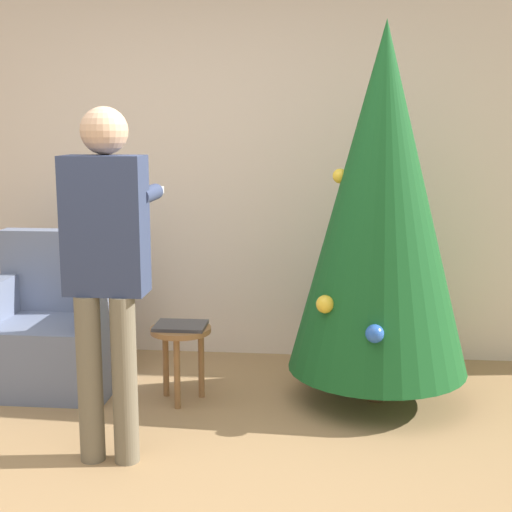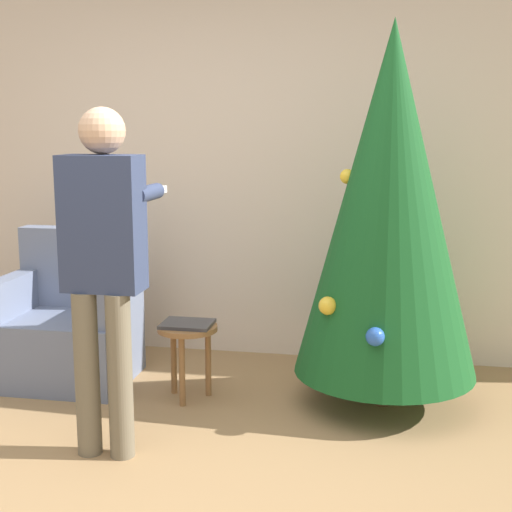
{
  "view_description": "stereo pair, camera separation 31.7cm",
  "coord_description": "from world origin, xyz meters",
  "px_view_note": "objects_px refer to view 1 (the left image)",
  "views": [
    {
      "loc": [
        0.73,
        -2.65,
        1.59
      ],
      "look_at": [
        0.38,
        0.94,
        0.94
      ],
      "focal_mm": 50.0,
      "sensor_mm": 36.0,
      "label": 1
    },
    {
      "loc": [
        1.04,
        -2.6,
        1.59
      ],
      "look_at": [
        0.38,
        0.94,
        0.94
      ],
      "focal_mm": 50.0,
      "sensor_mm": 36.0,
      "label": 2
    }
  ],
  "objects_px": {
    "armchair": "(55,332)",
    "side_stool": "(181,341)",
    "christmas_tree": "(381,201)",
    "person_standing": "(106,255)"
  },
  "relations": [
    {
      "from": "christmas_tree",
      "to": "side_stool",
      "type": "xyz_separation_m",
      "value": [
        -1.14,
        -0.12,
        -0.82
      ]
    },
    {
      "from": "christmas_tree",
      "to": "side_stool",
      "type": "relative_size",
      "value": 4.87
    },
    {
      "from": "armchair",
      "to": "side_stool",
      "type": "height_order",
      "value": "armchair"
    },
    {
      "from": "armchair",
      "to": "person_standing",
      "type": "relative_size",
      "value": 0.56
    },
    {
      "from": "person_standing",
      "to": "side_stool",
      "type": "height_order",
      "value": "person_standing"
    },
    {
      "from": "armchair",
      "to": "side_stool",
      "type": "relative_size",
      "value": 2.12
    },
    {
      "from": "christmas_tree",
      "to": "armchair",
      "type": "xyz_separation_m",
      "value": [
        -1.97,
        0.07,
        -0.85
      ]
    },
    {
      "from": "christmas_tree",
      "to": "armchair",
      "type": "bearing_deg",
      "value": 177.83
    },
    {
      "from": "armchair",
      "to": "side_stool",
      "type": "bearing_deg",
      "value": -12.98
    },
    {
      "from": "christmas_tree",
      "to": "side_stool",
      "type": "height_order",
      "value": "christmas_tree"
    }
  ]
}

